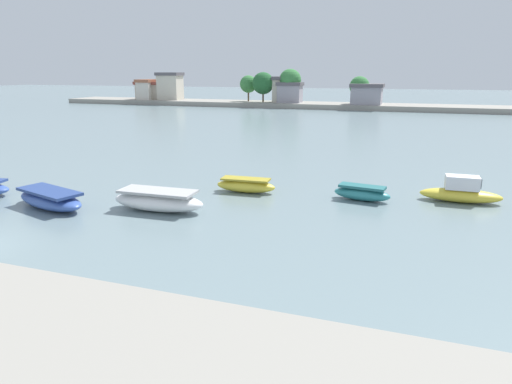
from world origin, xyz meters
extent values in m
ellipsoid|color=#3856A8|center=(-0.84, 6.35, 0.44)|extent=(5.54, 3.29, 0.88)
cube|color=navy|center=(-0.84, 6.35, 0.95)|extent=(4.45, 2.70, 0.16)
ellipsoid|color=white|center=(5.20, 7.90, 0.51)|extent=(5.40, 2.06, 1.01)
cube|color=#AFAFAF|center=(5.20, 7.90, 1.09)|extent=(4.32, 1.72, 0.14)
ellipsoid|color=yellow|center=(8.43, 13.11, 0.40)|extent=(3.90, 1.44, 0.80)
cube|color=#A8952A|center=(8.43, 13.11, 0.86)|extent=(3.12, 1.20, 0.11)
ellipsoid|color=teal|center=(15.63, 13.63, 0.38)|extent=(3.48, 1.57, 0.75)
cube|color=#226367|center=(15.63, 13.63, 0.83)|extent=(2.79, 1.30, 0.15)
ellipsoid|color=yellow|center=(21.18, 15.18, 0.39)|extent=(4.56, 1.48, 0.79)
cube|color=silver|center=(21.19, 15.18, 1.17)|extent=(1.86, 1.08, 0.78)
cube|color=black|center=(22.11, 15.19, 1.25)|extent=(0.09, 0.96, 0.55)
cube|color=gray|center=(0.00, 82.80, 0.52)|extent=(124.15, 9.92, 1.03)
cube|color=beige|center=(-42.13, 82.59, 3.02)|extent=(3.50, 5.69, 3.97)
cube|color=#995B42|center=(-42.13, 82.59, 5.35)|extent=(3.85, 6.26, 0.70)
cube|color=#B2A38E|center=(-41.77, 84.07, 2.75)|extent=(6.47, 5.98, 3.44)
cube|color=brown|center=(-41.77, 84.07, 4.82)|extent=(7.11, 6.58, 0.70)
cube|color=beige|center=(-36.19, 82.47, 3.81)|extent=(5.23, 3.67, 5.56)
cube|color=#565156|center=(-36.19, 82.47, 6.94)|extent=(5.75, 4.04, 0.70)
cube|color=beige|center=(-8.92, 82.85, 3.40)|extent=(3.38, 3.93, 4.74)
cube|color=#565156|center=(-8.92, 82.85, 6.12)|extent=(3.72, 4.32, 0.70)
cube|color=#99939E|center=(-6.86, 81.80, 2.81)|extent=(4.87, 3.39, 3.56)
cube|color=#565156|center=(-6.86, 81.80, 4.94)|extent=(5.36, 3.73, 0.70)
cube|color=#99939E|center=(9.26, 81.61, 2.73)|extent=(5.88, 5.69, 3.40)
cube|color=#565156|center=(9.26, 81.61, 4.78)|extent=(6.47, 6.26, 0.70)
cylinder|color=brown|center=(-16.83, 83.20, 2.15)|extent=(0.36, 0.36, 2.24)
sphere|color=#387A3D|center=(-16.83, 83.20, 4.79)|extent=(3.80, 3.80, 3.80)
cylinder|color=brown|center=(7.61, 82.45, 1.98)|extent=(0.36, 0.36, 1.91)
sphere|color=#387A3D|center=(7.61, 82.45, 4.56)|extent=(4.06, 4.06, 4.06)
cylinder|color=brown|center=(-6.97, 82.21, 2.43)|extent=(0.36, 0.36, 2.80)
sphere|color=#387A3D|center=(-6.97, 82.21, 5.72)|extent=(4.71, 4.71, 4.71)
cylinder|color=brown|center=(-12.80, 81.47, 2.10)|extent=(0.36, 0.36, 2.14)
sphere|color=#235B2D|center=(-12.80, 81.47, 5.05)|extent=(4.70, 4.70, 4.70)
camera|label=1|loc=(17.99, -12.64, 7.44)|focal=31.22mm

